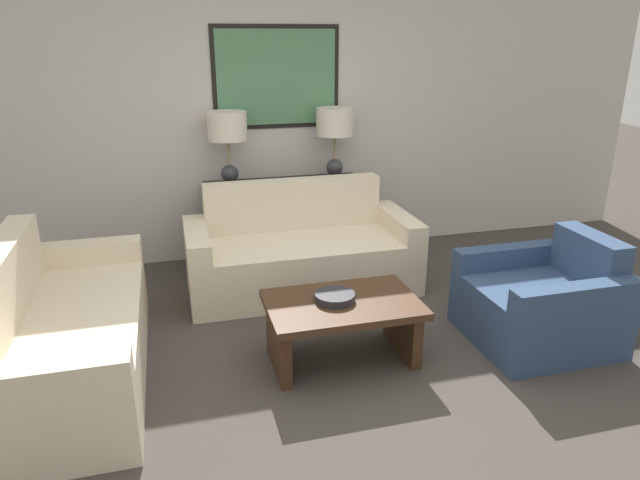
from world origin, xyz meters
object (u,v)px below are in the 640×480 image
decorative_bowl (335,297)px  table_lamp_left (228,132)px  table_lamp_right (335,128)px  couch_by_side (63,336)px  armchair_near_back_wall (542,304)px  console_table (284,221)px  coffee_table (342,318)px  couch_by_back_wall (301,254)px

decorative_bowl → table_lamp_left: bearing=103.0°
table_lamp_right → couch_by_side: (-2.25, -1.67, -0.95)m
armchair_near_back_wall → couch_by_side: bearing=174.0°
table_lamp_right → decorative_bowl: size_ratio=2.51×
table_lamp_left → armchair_near_back_wall: table_lamp_left is taller
couch_by_side → armchair_near_back_wall: size_ratio=2.08×
console_table → armchair_near_back_wall: bearing=-54.4°
couch_by_side → coffee_table: bearing=-7.9°
table_lamp_right → couch_by_back_wall: 1.27m
console_table → table_lamp_right: (0.50, 0.00, 0.86)m
console_table → armchair_near_back_wall: (1.44, -2.01, -0.12)m
couch_by_side → armchair_near_back_wall: (3.20, -0.34, -0.03)m
console_table → couch_by_back_wall: couch_by_back_wall is taller
console_table → table_lamp_left: size_ratio=2.24×
console_table → armchair_near_back_wall: 2.47m
table_lamp_right → couch_by_back_wall: (-0.50, -0.68, -0.95)m
decorative_bowl → armchair_near_back_wall: size_ratio=0.29×
table_lamp_right → coffee_table: 2.20m
couch_by_back_wall → couch_by_side: same height
table_lamp_right → armchair_near_back_wall: size_ratio=0.72×
armchair_near_back_wall → couch_by_back_wall: bearing=137.3°
armchair_near_back_wall → coffee_table: bearing=176.3°
console_table → table_lamp_left: 1.00m
decorative_bowl → couch_by_side: bearing=172.5°
table_lamp_left → table_lamp_right: bearing=0.0°
console_table → coffee_table: bearing=-90.3°
couch_by_back_wall → coffee_table: 1.23m
table_lamp_right → couch_by_side: table_lamp_right is taller
console_table → table_lamp_right: 1.00m
couch_by_side → coffee_table: 1.76m
armchair_near_back_wall → table_lamp_left: bearing=133.9°
coffee_table → armchair_near_back_wall: (1.45, -0.09, -0.04)m
decorative_bowl → armchair_near_back_wall: (1.50, -0.11, -0.19)m
table_lamp_left → console_table: bearing=0.0°
couch_by_side → decorative_bowl: couch_by_side is taller
coffee_table → armchair_near_back_wall: size_ratio=1.08×
table_lamp_right → console_table: bearing=180.0°
couch_by_back_wall → coffee_table: couch_by_back_wall is taller
table_lamp_left → armchair_near_back_wall: (1.94, -2.01, -0.98)m
couch_by_back_wall → armchair_near_back_wall: bearing=-42.7°
table_lamp_right → coffee_table: size_ratio=0.66×
decorative_bowl → armchair_near_back_wall: armchair_near_back_wall is taller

